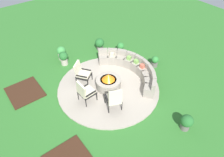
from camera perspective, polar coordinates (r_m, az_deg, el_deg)
ground_plane at (r=9.22m, az=-0.98°, el=-2.60°), size 24.00×24.00×0.00m
patio_circle at (r=9.20m, az=-0.99°, el=-2.46°), size 4.47×4.47×0.06m
mulch_bed_left at (r=9.78m, az=-22.90°, el=-3.42°), size 1.54×1.36×0.04m
fire_pit at (r=8.99m, az=-1.01°, el=-1.03°), size 1.09×1.09×0.73m
curved_stone_bench at (r=9.76m, az=5.47°, el=2.96°), size 3.61×1.47×0.74m
lounge_chair_front_left at (r=9.18m, az=-8.36°, el=1.66°), size 0.80×0.81×1.04m
lounge_chair_front_right at (r=8.28m, az=-7.45°, el=-3.55°), size 0.63×0.64×1.06m
lounge_chair_back_left at (r=7.94m, az=0.56°, el=-5.50°), size 0.78×0.75×1.09m
potted_plant_0 at (r=10.57m, az=-13.18°, el=5.62°), size 0.44×0.44×0.72m
potted_plant_1 at (r=11.18m, az=2.35°, el=8.56°), size 0.38×0.38×0.62m
potted_plant_2 at (r=10.98m, az=-13.74°, el=6.94°), size 0.44×0.44×0.73m
potted_plant_3 at (r=7.99m, az=19.87°, el=-11.21°), size 0.47×0.47×0.67m
potted_plant_4 at (r=10.44m, az=11.71°, el=4.69°), size 0.36×0.36×0.58m
potted_plant_5 at (r=11.46m, az=-3.42°, el=9.55°), size 0.50×0.50×0.66m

